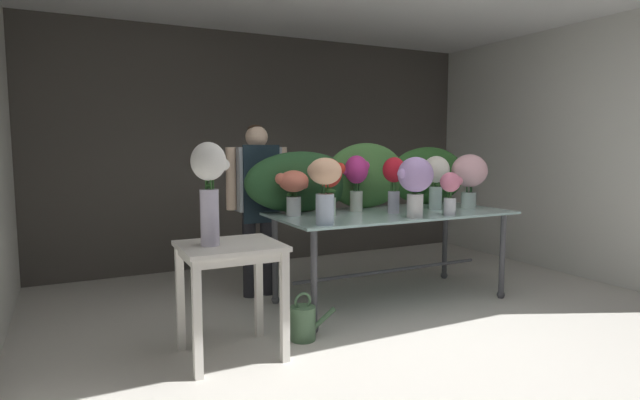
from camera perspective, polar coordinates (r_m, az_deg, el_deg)
ground_plane at (r=4.71m, az=2.08°, el=-10.79°), size 7.47×7.47×0.00m
wall_back at (r=6.05m, az=-5.66°, el=5.54°), size 5.33×0.12×2.62m
wall_right at (r=6.24m, az=24.21°, el=5.05°), size 0.12×3.52×2.62m
display_table_glass at (r=4.50m, az=7.95°, el=-2.70°), size 2.08×0.97×0.80m
side_table_white at (r=3.35m, az=-10.01°, el=-6.72°), size 0.63×0.57×0.74m
florist at (r=4.61m, az=-7.00°, el=0.86°), size 0.57×0.24×1.55m
foliage_backdrop at (r=4.74m, az=5.15°, el=2.50°), size 2.36×0.24×0.60m
vase_ivory_lilies at (r=4.75m, az=12.88°, el=2.67°), size 0.25×0.24×0.48m
vase_coral_tulips at (r=4.19m, az=-3.02°, el=1.50°), size 0.28×0.25×0.38m
vase_lilac_roses at (r=4.14m, az=10.59°, el=2.21°), size 0.31×0.28×0.49m
vase_rosy_carnations at (r=4.34m, az=14.40°, el=1.13°), size 0.19×0.17×0.36m
vase_peach_peonies at (r=3.71m, az=0.48°, el=1.84°), size 0.25×0.24×0.49m
vase_scarlet_freesia at (r=4.18m, az=1.00°, el=2.28°), size 0.28×0.22×0.48m
vase_crimson_hydrangea at (r=4.38m, az=8.28°, el=2.41°), size 0.19×0.19×0.48m
vase_magenta_anemones at (r=4.49m, az=4.12°, el=2.64°), size 0.25×0.21×0.49m
vase_blush_ranunculus at (r=4.89m, az=16.37°, el=2.80°), size 0.32×0.32×0.50m
vase_white_roses_tall at (r=3.24m, az=-12.28°, el=1.80°), size 0.24×0.22×0.65m
watering_can at (r=3.70m, az=-1.85°, el=-13.51°), size 0.35×0.18×0.34m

